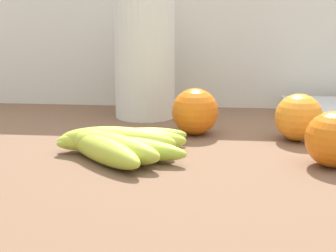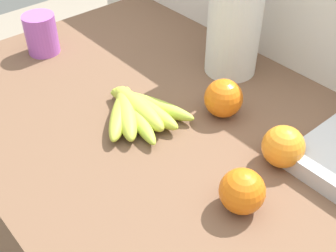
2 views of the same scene
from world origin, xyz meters
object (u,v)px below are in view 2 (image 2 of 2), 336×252
at_px(banana_bunch, 135,110).
at_px(orange_center, 242,191).
at_px(paper_towel_roll, 235,18).
at_px(orange_front, 223,98).
at_px(orange_far_right, 283,147).
at_px(mug, 41,34).

bearing_deg(banana_bunch, orange_center, -2.41).
bearing_deg(paper_towel_roll, banana_bunch, -90.04).
height_order(banana_bunch, orange_front, orange_front).
xyz_separation_m(banana_bunch, orange_center, (0.30, -0.01, 0.02)).
height_order(banana_bunch, orange_far_right, orange_far_right).
bearing_deg(orange_center, mug, -179.95).
height_order(banana_bunch, mug, mug).
xyz_separation_m(orange_center, orange_far_right, (-0.02, 0.13, 0.00)).
distance_m(orange_center, orange_far_right, 0.14).
bearing_deg(orange_front, paper_towel_roll, 128.00).
xyz_separation_m(banana_bunch, mug, (-0.36, -0.01, 0.03)).
bearing_deg(orange_far_right, orange_front, 172.06).
xyz_separation_m(orange_front, mug, (-0.47, -0.16, 0.01)).
bearing_deg(mug, orange_front, 18.49).
relative_size(orange_front, mug, 0.81).
xyz_separation_m(orange_center, orange_front, (-0.19, 0.16, 0.00)).
distance_m(orange_center, mug, 0.66).
distance_m(orange_far_right, mug, 0.65).
bearing_deg(banana_bunch, orange_far_right, 23.67).
height_order(orange_far_right, paper_towel_roll, paper_towel_roll).
xyz_separation_m(banana_bunch, paper_towel_roll, (0.00, 0.28, 0.11)).
bearing_deg(orange_far_right, mug, -168.17).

